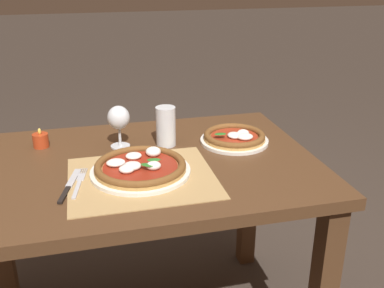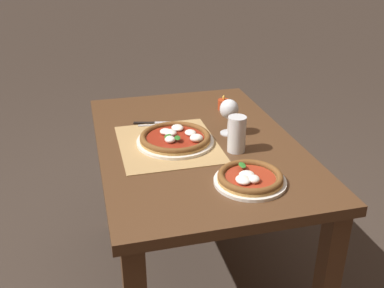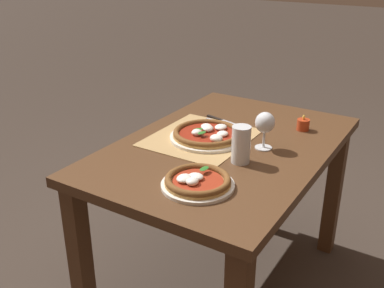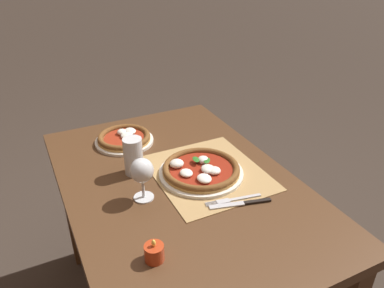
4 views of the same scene
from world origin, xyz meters
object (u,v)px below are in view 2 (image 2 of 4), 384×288
at_px(wine_glass, 229,111).
at_px(fork, 161,125).
at_px(votive_candle, 223,105).
at_px(pizza_near, 176,138).
at_px(pizza_far, 250,178).
at_px(knife, 157,123).
at_px(pint_glass, 237,135).

xyz_separation_m(wine_glass, fork, (-0.15, -0.27, -0.10)).
xyz_separation_m(fork, votive_candle, (-0.13, 0.33, 0.02)).
bearing_deg(pizza_near, votive_candle, 135.88).
bearing_deg(votive_candle, wine_glass, -13.74).
relative_size(pizza_far, knife, 1.19).
relative_size(wine_glass, pint_glass, 1.07).
xyz_separation_m(wine_glass, votive_candle, (-0.28, 0.07, -0.08)).
height_order(pint_glass, fork, pint_glass).
relative_size(knife, votive_candle, 2.95).
relative_size(pint_glass, knife, 0.68).
height_order(pizza_near, votive_candle, votive_candle).
height_order(pizza_near, wine_glass, wine_glass).
height_order(pint_glass, votive_candle, pint_glass).
distance_m(wine_glass, pint_glass, 0.17).
relative_size(pizza_far, wine_glass, 1.63).
bearing_deg(wine_glass, votive_candle, 166.26).
height_order(wine_glass, pint_glass, wine_glass).
relative_size(pizza_near, pizza_far, 1.25).
bearing_deg(wine_glass, pizza_near, -80.69).
height_order(fork, knife, knife).
xyz_separation_m(knife, votive_candle, (-0.10, 0.35, 0.02)).
relative_size(pizza_near, knife, 1.49).
relative_size(pizza_near, votive_candle, 4.41).
bearing_deg(pizza_far, pint_glass, 171.35).
height_order(wine_glass, votive_candle, wine_glass).
xyz_separation_m(pizza_near, knife, (-0.22, -0.04, -0.02)).
relative_size(wine_glass, knife, 0.73).
distance_m(pizza_near, fork, 0.19).
height_order(pizza_far, votive_candle, votive_candle).
bearing_deg(fork, pint_glass, 37.64).
bearing_deg(knife, pizza_near, 9.37).
relative_size(pizza_far, fork, 1.27).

